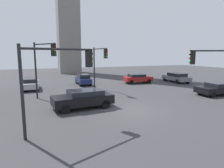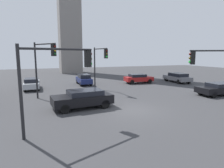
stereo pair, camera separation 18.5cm
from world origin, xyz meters
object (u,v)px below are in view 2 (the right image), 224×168
object	(u,v)px
car_1	(219,88)
car_6	(84,79)
traffic_light_0	(100,60)
traffic_light_2	(212,65)
traffic_light_1	(44,59)
car_0	(32,83)
car_4	(138,78)
car_3	(83,98)
car_2	(177,77)
traffic_light_3	(59,69)

from	to	relation	value
car_1	car_6	bearing A→B (deg)	-43.91
traffic_light_0	traffic_light_2	xyz separation A→B (m)	(5.78, -10.05, -0.23)
traffic_light_1	car_1	world-z (taller)	traffic_light_1
car_0	traffic_light_1	bearing A→B (deg)	-167.65
traffic_light_2	car_4	size ratio (longest dim) A/B	1.15
traffic_light_1	car_4	distance (m)	14.95
car_6	traffic_light_1	bearing A→B (deg)	146.88
car_0	car_3	bearing A→B (deg)	-158.07
traffic_light_1	car_4	world-z (taller)	traffic_light_1
traffic_light_2	car_2	bearing A→B (deg)	-89.98
traffic_light_1	car_0	size ratio (longest dim) A/B	1.25
traffic_light_3	car_6	bearing A→B (deg)	51.78
traffic_light_2	car_6	distance (m)	16.80
car_0	traffic_light_2	bearing A→B (deg)	-135.56
traffic_light_0	car_6	bearing A→B (deg)	-178.92
traffic_light_2	traffic_light_3	xyz separation A→B (m)	(-11.40, -0.20, 0.04)
traffic_light_0	car_6	distance (m)	5.99
traffic_light_3	car_6	size ratio (longest dim) A/B	1.18
car_2	car_6	bearing A→B (deg)	82.04
car_0	car_6	bearing A→B (deg)	-78.22
traffic_light_2	car_4	xyz separation A→B (m)	(1.28, 13.73, -2.66)
traffic_light_0	car_1	distance (m)	13.11
car_4	car_1	bearing A→B (deg)	-65.67
traffic_light_3	car_6	world-z (taller)	traffic_light_3
traffic_light_0	car_1	xyz separation A→B (m)	(10.86, -6.72, -2.92)
traffic_light_0	traffic_light_2	bearing A→B (deg)	23.16
traffic_light_0	traffic_light_2	world-z (taller)	traffic_light_0
traffic_light_1	car_0	world-z (taller)	traffic_light_1
traffic_light_3	car_1	world-z (taller)	traffic_light_3
car_2	car_6	distance (m)	14.02
car_6	car_3	bearing A→B (deg)	167.52
car_3	car_6	xyz separation A→B (m)	(2.78, 11.61, -0.01)
traffic_light_2	car_3	size ratio (longest dim) A/B	1.01
car_2	car_6	size ratio (longest dim) A/B	1.23
traffic_light_3	car_0	size ratio (longest dim) A/B	1.11
car_1	car_4	xyz separation A→B (m)	(-3.81, 10.41, 0.03)
traffic_light_0	car_6	size ratio (longest dim) A/B	1.25
car_1	car_4	world-z (taller)	car_4
traffic_light_0	car_3	size ratio (longest dim) A/B	1.05
car_3	car_4	size ratio (longest dim) A/B	1.14
car_1	car_4	bearing A→B (deg)	-67.94
car_6	car_4	bearing A→B (deg)	-100.18
traffic_light_3	car_6	xyz separation A→B (m)	(4.91, 15.47, -2.67)
traffic_light_3	car_6	distance (m)	16.44
car_0	car_6	size ratio (longest dim) A/B	1.06
traffic_light_2	car_6	world-z (taller)	traffic_light_2
traffic_light_0	traffic_light_3	xyz separation A→B (m)	(-5.62, -10.25, -0.18)
car_1	car_2	world-z (taller)	car_2
car_0	car_6	distance (m)	6.82
traffic_light_0	car_2	distance (m)	13.54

